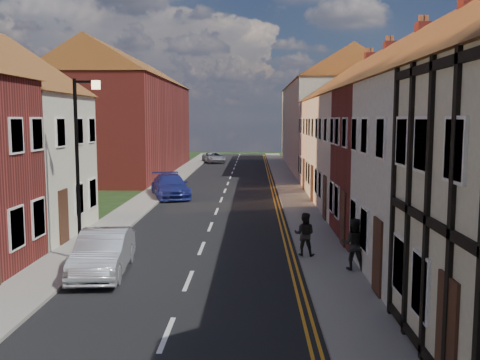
{
  "coord_description": "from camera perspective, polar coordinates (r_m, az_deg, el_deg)",
  "views": [
    {
      "loc": [
        1.95,
        2.54,
        4.83
      ],
      "look_at": [
        1.34,
        25.65,
        2.17
      ],
      "focal_mm": 40.0,
      "sensor_mm": 36.0,
      "label": 1
    }
  ],
  "objects": [
    {
      "name": "pedestrian_right_b",
      "position": [
        18.65,
        6.89,
        -5.75
      ],
      "size": [
        0.84,
        0.72,
        1.5
      ],
      "primitive_type": "imported",
      "rotation": [
        0.0,
        0.0,
        2.9
      ],
      "color": "black",
      "rests_on": "pavement_right"
    },
    {
      "name": "lamppost",
      "position": [
        18.43,
        -16.73,
        2.27
      ],
      "size": [
        0.88,
        0.15,
        6.0
      ],
      "color": "black",
      "rests_on": "pavement_left"
    },
    {
      "name": "pavement_right",
      "position": [
        27.98,
        6.53,
        -3.29
      ],
      "size": [
        1.8,
        90.0,
        0.12
      ],
      "primitive_type": "cube",
      "color": "gray",
      "rests_on": "ground"
    },
    {
      "name": "road",
      "position": [
        27.95,
        -2.51,
        -3.37
      ],
      "size": [
        7.0,
        90.0,
        0.02
      ],
      "primitive_type": "cube",
      "color": "black",
      "rests_on": "ground"
    },
    {
      "name": "cottage_r_cream_mid",
      "position": [
        22.21,
        20.93,
        5.23
      ],
      "size": [
        8.3,
        5.2,
        9.0
      ],
      "color": "maroon",
      "rests_on": "ground"
    },
    {
      "name": "block_right_far",
      "position": [
        52.97,
        9.56,
        6.98
      ],
      "size": [
        8.3,
        24.2,
        10.5
      ],
      "color": "beige",
      "rests_on": "ground"
    },
    {
      "name": "cottage_r_cream_far",
      "position": [
        37.88,
        12.77,
        5.87
      ],
      "size": [
        8.3,
        6.0,
        9.0
      ],
      "color": "beige",
      "rests_on": "ground"
    },
    {
      "name": "car_far",
      "position": [
        33.09,
        -7.45,
        -0.64
      ],
      "size": [
        3.33,
        5.25,
        1.42
      ],
      "primitive_type": "imported",
      "rotation": [
        0.0,
        0.0,
        0.3
      ],
      "color": "navy",
      "rests_on": "ground"
    },
    {
      "name": "cottage_r_white_far",
      "position": [
        32.6,
        14.62,
        5.74
      ],
      "size": [
        8.3,
        5.2,
        9.0
      ],
      "color": "silver",
      "rests_on": "ground"
    },
    {
      "name": "car_distant",
      "position": [
        58.7,
        -2.81,
        2.42
      ],
      "size": [
        3.08,
        4.59,
        1.17
      ],
      "primitive_type": "imported",
      "rotation": [
        0.0,
        0.0,
        0.3
      ],
      "color": "#B3B5BB",
      "rests_on": "ground"
    },
    {
      "name": "car_mid",
      "position": [
        17.31,
        -14.38,
        -7.52
      ],
      "size": [
        1.78,
        4.23,
        1.36
      ],
      "primitive_type": "imported",
      "rotation": [
        0.0,
        0.0,
        0.08
      ],
      "color": "silver",
      "rests_on": "ground"
    },
    {
      "name": "pavement_left",
      "position": [
        28.58,
        -11.36,
        -3.17
      ],
      "size": [
        1.8,
        90.0,
        0.12
      ],
      "primitive_type": "cube",
      "color": "gray",
      "rests_on": "ground"
    },
    {
      "name": "cottage_r_pink",
      "position": [
        27.36,
        17.18,
        5.53
      ],
      "size": [
        8.3,
        6.0,
        9.0
      ],
      "color": "beige",
      "rests_on": "ground"
    },
    {
      "name": "block_left_far",
      "position": [
        48.78,
        -11.91,
        6.97
      ],
      "size": [
        8.3,
        24.2,
        10.5
      ],
      "color": "maroon",
      "rests_on": "ground"
    },
    {
      "name": "pedestrian_right",
      "position": [
        17.19,
        12.05,
        -6.68
      ],
      "size": [
        0.92,
        0.79,
        1.63
      ],
      "primitive_type": "imported",
      "rotation": [
        0.0,
        0.0,
        2.89
      ],
      "color": "black",
      "rests_on": "pavement_right"
    }
  ]
}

